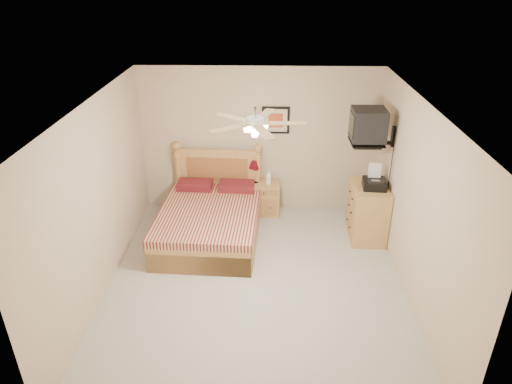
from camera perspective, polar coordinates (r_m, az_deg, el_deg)
floor at (r=6.40m, az=-0.03°, el=-11.30°), size 4.50×4.50×0.00m
ceiling at (r=5.25m, az=-0.04°, el=10.75°), size 4.00×4.50×0.04m
wall_back at (r=7.78m, az=0.42°, el=6.43°), size 4.00×0.04×2.50m
wall_front at (r=3.88m, az=-0.98°, el=-17.17°), size 4.00×0.04×2.50m
wall_left at (r=6.11m, az=-19.15°, el=-1.07°), size 0.04×4.50×2.50m
wall_right at (r=6.02m, az=19.38°, el=-1.54°), size 0.04×4.50×2.50m
bed at (r=7.06m, az=-5.96°, el=-1.44°), size 1.59×2.03×1.27m
nightstand at (r=7.94m, az=0.97°, el=-0.72°), size 0.53×0.40×0.57m
table_lamp at (r=7.77m, az=-0.13°, el=2.65°), size 0.25×0.25×0.40m
lotion_bottle at (r=7.73m, az=1.62°, el=1.88°), size 0.11×0.11×0.26m
framed_picture at (r=7.64m, az=2.47°, el=8.96°), size 0.46×0.04×0.46m
dresser at (r=7.38m, az=13.80°, el=-2.43°), size 0.54×0.77×0.89m
fax_machine at (r=7.06m, az=14.66°, el=1.79°), size 0.36×0.38×0.36m
magazine_lower at (r=7.42m, az=13.79°, el=1.72°), size 0.25×0.31×0.03m
magazine_upper at (r=7.41m, az=13.97°, el=1.86°), size 0.19×0.26×0.02m
wall_tv at (r=6.92m, az=15.05°, el=7.83°), size 0.56×0.46×0.58m
ceiling_fan at (r=5.10m, az=-0.10°, el=8.62°), size 1.14×1.14×0.28m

